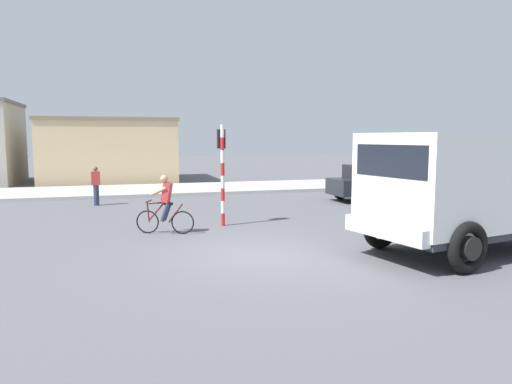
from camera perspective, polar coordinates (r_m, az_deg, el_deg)
ground_plane at (r=11.60m, az=-0.40°, el=-7.40°), size 120.00×120.00×0.00m
sidewalk_far at (r=25.38m, az=-9.15°, el=0.34°), size 80.00×5.00×0.16m
truck_foreground at (r=12.57m, az=24.20°, el=0.83°), size 5.80×3.61×2.90m
cyclist at (r=14.04m, az=-10.85°, el=-1.47°), size 1.62×0.76×1.72m
traffic_light_pole at (r=15.05m, az=-4.10°, el=3.77°), size 0.24×0.43×3.20m
car_red_near at (r=21.72m, az=13.96°, el=1.14°), size 4.05×1.97×1.60m
pedestrian_near_kerb at (r=20.63m, az=-18.65°, el=0.79°), size 0.34×0.22×1.62m
building_mid_block at (r=31.76m, az=-17.14°, el=4.81°), size 8.02×7.32×3.95m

